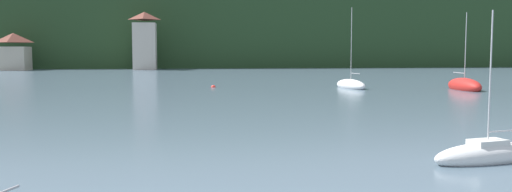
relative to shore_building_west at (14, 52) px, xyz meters
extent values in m
cube|color=#264223|center=(35.49, 34.40, 5.34)|extent=(352.00, 57.80, 17.34)
ellipsoid|color=#264223|center=(35.03, 48.85, 2.74)|extent=(246.40, 40.46, 43.31)
cube|color=#BCB29E|center=(0.00, 0.00, -1.17)|extent=(5.01, 5.00, 4.32)
pyramid|color=brown|center=(0.00, 0.00, 2.62)|extent=(5.26, 5.25, 1.75)
cube|color=beige|center=(23.66, -0.06, 1.05)|extent=(4.18, 4.88, 8.76)
pyramid|color=brown|center=(23.66, -0.06, 6.80)|extent=(4.39, 5.12, 1.46)
ellipsoid|color=white|center=(47.14, -53.43, -3.06)|extent=(2.35, 5.23, 1.18)
cylinder|color=#B7B7BC|center=(47.14, -53.43, 0.79)|extent=(0.06, 0.06, 7.05)
cylinder|color=#ADADB2|center=(47.30, -54.29, -1.89)|extent=(0.36, 1.72, 0.05)
ellipsoid|color=white|center=(41.29, -86.58, -3.13)|extent=(4.20, 1.99, 0.87)
cylinder|color=#B7B7BC|center=(41.29, -86.58, -0.70)|extent=(0.05, 0.05, 4.39)
cylinder|color=#ADADB2|center=(42.12, -86.39, -2.37)|extent=(1.66, 0.42, 0.04)
cube|color=silver|center=(41.29, -86.58, -2.75)|extent=(1.30, 0.91, 0.28)
ellipsoid|color=red|center=(56.77, -56.87, -2.99)|extent=(2.03, 5.65, 1.52)
cylinder|color=#B7B7BC|center=(56.77, -56.87, 0.56)|extent=(0.07, 0.07, 6.25)
cylinder|color=#ADADB2|center=(56.82, -55.72, -1.82)|extent=(0.18, 2.31, 0.06)
sphere|color=red|center=(34.18, -50.66, -3.33)|extent=(0.45, 0.45, 0.45)
camera|label=1|loc=(31.81, -102.24, 0.22)|focal=37.16mm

